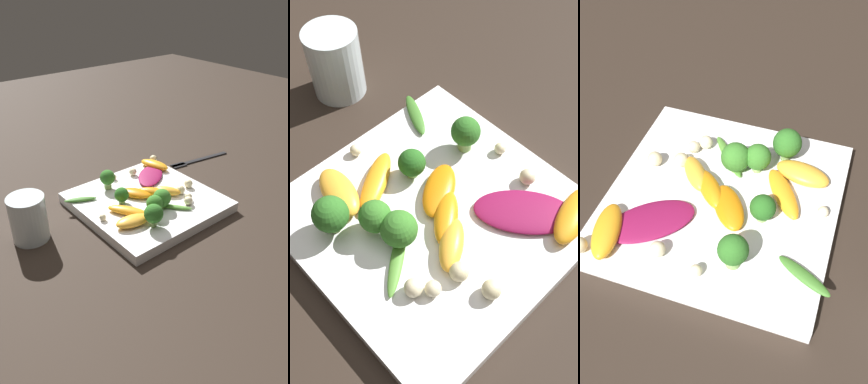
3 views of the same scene
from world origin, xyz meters
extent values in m
plane|color=#2D231C|center=(0.00, 0.00, 0.00)|extent=(2.40, 2.40, 0.00)
cube|color=white|center=(0.00, 0.00, 0.01)|extent=(0.26, 0.26, 0.02)
ellipsoid|color=maroon|center=(0.06, 0.06, 0.03)|extent=(0.11, 0.11, 0.01)
ellipsoid|color=orange|center=(0.02, 0.00, 0.03)|extent=(0.06, 0.06, 0.02)
ellipsoid|color=orange|center=(0.10, 0.09, 0.03)|extent=(0.05, 0.08, 0.02)
ellipsoid|color=#FCAD33|center=(-0.08, -0.06, 0.03)|extent=(0.07, 0.04, 0.02)
ellipsoid|color=#FCAD33|center=(0.04, -0.02, 0.03)|extent=(0.05, 0.06, 0.02)
ellipsoid|color=orange|center=(-0.07, -0.02, 0.03)|extent=(0.06, 0.08, 0.01)
ellipsoid|color=orange|center=(-0.01, 0.02, 0.03)|extent=(0.06, 0.07, 0.01)
cylinder|color=#84AD5B|center=(-0.03, -0.05, 0.03)|extent=(0.01, 0.01, 0.01)
sphere|color=#387A28|center=(-0.03, -0.05, 0.04)|extent=(0.03, 0.03, 0.03)
cylinder|color=#7A9E51|center=(0.00, -0.05, 0.03)|extent=(0.01, 0.01, 0.01)
sphere|color=#387A28|center=(0.00, -0.05, 0.04)|extent=(0.04, 0.04, 0.04)
cylinder|color=#84AD5B|center=(-0.04, 0.08, 0.03)|extent=(0.02, 0.02, 0.02)
sphere|color=#2D6B23|center=(-0.04, 0.08, 0.05)|extent=(0.03, 0.03, 0.03)
cylinder|color=#84AD5B|center=(-0.05, -0.08, 0.03)|extent=(0.01, 0.01, 0.02)
sphere|color=#2D6B23|center=(-0.05, -0.08, 0.05)|extent=(0.04, 0.04, 0.04)
cylinder|color=#84AD5B|center=(-0.05, 0.02, 0.03)|extent=(0.01, 0.01, 0.01)
sphere|color=#26601E|center=(-0.05, 0.02, 0.04)|extent=(0.03, 0.03, 0.03)
ellipsoid|color=#518E33|center=(0.01, -0.06, 0.02)|extent=(0.06, 0.07, 0.01)
ellipsoid|color=#3D7528|center=(-0.11, 0.08, 0.03)|extent=(0.07, 0.04, 0.01)
sphere|color=beige|center=(0.07, -0.03, 0.03)|extent=(0.02, 0.02, 0.02)
sphere|color=beige|center=(0.06, -0.06, 0.03)|extent=(0.02, 0.02, 0.02)
sphere|color=beige|center=(-0.01, 0.11, 0.03)|extent=(0.01, 0.01, 0.01)
sphere|color=beige|center=(0.04, 0.10, 0.03)|extent=(0.02, 0.02, 0.02)
sphere|color=beige|center=(0.05, -0.07, 0.03)|extent=(0.02, 0.02, 0.02)
sphere|color=beige|center=(0.10, -0.02, 0.03)|extent=(0.02, 0.02, 0.02)
sphere|color=beige|center=(-0.12, -0.01, 0.03)|extent=(0.01, 0.01, 0.01)
camera|label=1|loc=(-0.42, -0.51, 0.42)|focal=35.00mm
camera|label=2|loc=(0.17, -0.17, 0.41)|focal=42.00mm
camera|label=3|loc=(-0.11, 0.32, 0.42)|focal=42.00mm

